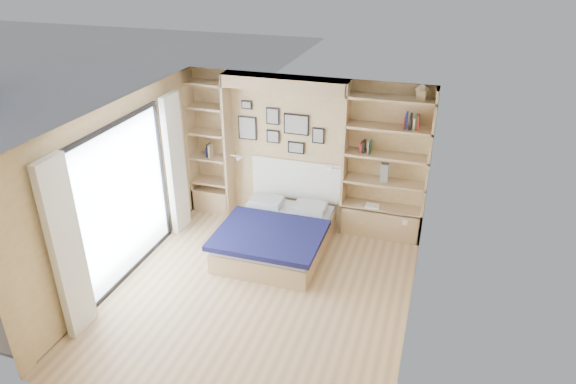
% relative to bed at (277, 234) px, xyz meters
% --- Properties ---
extents(ground, '(4.50, 4.50, 0.00)m').
position_rel_bed_xyz_m(ground, '(0.14, -1.14, -0.26)').
color(ground, tan).
rests_on(ground, ground).
extents(room_shell, '(4.50, 4.50, 4.50)m').
position_rel_bed_xyz_m(room_shell, '(-0.25, 0.38, 0.82)').
color(room_shell, '#D6B27C').
rests_on(room_shell, ground).
extents(bed, '(1.57, 2.07, 1.07)m').
position_rel_bed_xyz_m(bed, '(0.00, 0.00, 0.00)').
color(bed, tan).
rests_on(bed, ground).
extents(photo_gallery, '(1.48, 0.02, 0.82)m').
position_rel_bed_xyz_m(photo_gallery, '(-0.32, 1.08, 1.34)').
color(photo_gallery, black).
rests_on(photo_gallery, ground).
extents(reading_lamps, '(1.92, 0.12, 0.15)m').
position_rel_bed_xyz_m(reading_lamps, '(-0.16, 0.86, 0.84)').
color(reading_lamps, silver).
rests_on(reading_lamps, ground).
extents(shelf_decor, '(3.55, 0.23, 2.03)m').
position_rel_bed_xyz_m(shelf_decor, '(1.25, 0.93, 1.44)').
color(shelf_decor, '#A51E1E').
rests_on(shelf_decor, ground).
extents(deck, '(3.20, 4.00, 0.05)m').
position_rel_bed_xyz_m(deck, '(-3.46, -1.14, -0.26)').
color(deck, brown).
rests_on(deck, ground).
extents(deck_chair, '(0.79, 1.00, 0.89)m').
position_rel_bed_xyz_m(deck_chair, '(-2.74, -0.92, 0.16)').
color(deck_chair, tan).
rests_on(deck_chair, ground).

